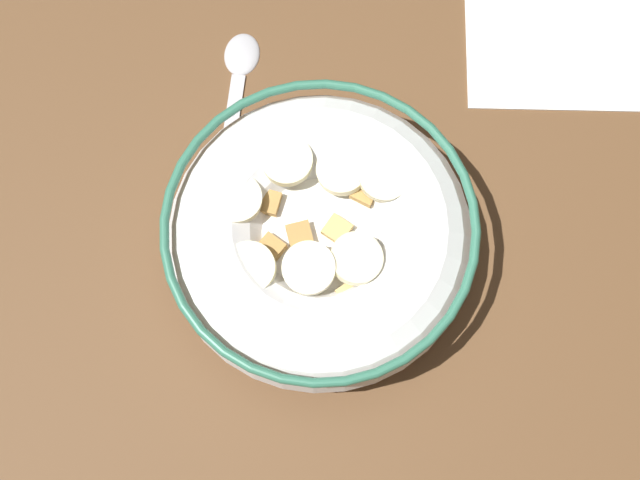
% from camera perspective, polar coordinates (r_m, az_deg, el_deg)
% --- Properties ---
extents(ground_plane, '(1.02, 1.02, 0.02)m').
position_cam_1_polar(ground_plane, '(0.59, -0.00, -1.09)').
color(ground_plane, brown).
extents(cereal_bowl, '(0.20, 0.20, 0.07)m').
position_cam_1_polar(cereal_bowl, '(0.54, -0.00, 0.16)').
color(cereal_bowl, white).
rests_on(cereal_bowl, ground_plane).
extents(spoon, '(0.06, 0.16, 0.01)m').
position_cam_1_polar(spoon, '(0.62, -5.68, 10.09)').
color(spoon, '#B7B7BC').
rests_on(spoon, ground_plane).
extents(folded_napkin, '(0.17, 0.12, 0.00)m').
position_cam_1_polar(folded_napkin, '(0.66, 16.71, 12.09)').
color(folded_napkin, white).
rests_on(folded_napkin, ground_plane).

